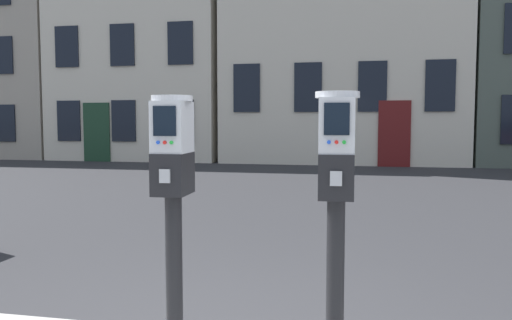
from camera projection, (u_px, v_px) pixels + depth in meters
The scene contains 3 objects.
parking_meter_near_kerb at pixel (173, 182), 2.74m from camera, with size 0.22×0.26×1.47m.
parking_meter_twin_adjacent at pixel (336, 185), 2.56m from camera, with size 0.22×0.26×1.48m.
townhouse_grey_stucco at pixel (158, 27), 21.19m from camera, with size 6.42×6.58×10.58m.
Camera 1 is at (0.83, -2.87, 1.48)m, focal length 36.47 mm.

